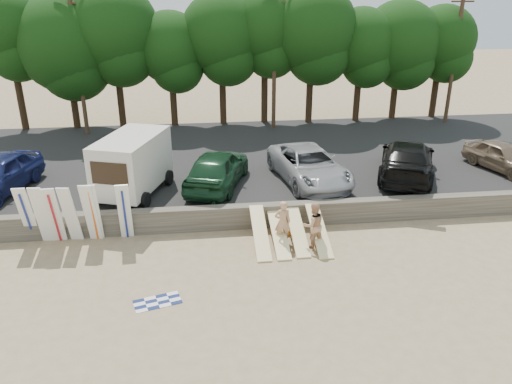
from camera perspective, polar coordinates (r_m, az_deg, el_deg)
ground at (r=18.75m, az=3.34°, el=-7.90°), size 120.00×120.00×0.00m
seawall at (r=21.13m, az=1.96°, el=-2.62°), size 44.00×0.50×1.00m
parking_lot at (r=28.08m, az=-0.35°, el=3.62°), size 44.00×14.50×0.70m
treeline at (r=33.58m, az=-3.54°, el=17.37°), size 32.64×6.39×9.07m
utility_poles at (r=32.51m, az=2.12°, el=15.44°), size 25.80×0.26×9.00m
box_trailer at (r=22.86m, az=-13.95°, el=3.32°), size 3.40×4.67×2.69m
car_1 at (r=23.31m, az=-4.45°, el=2.73°), size 3.65×5.65×1.79m
car_2 at (r=23.99m, az=6.11°, el=3.03°), size 3.63×6.20×1.62m
car_3 at (r=25.56m, az=16.87°, el=3.60°), size 4.77×6.62×1.78m
car_4 at (r=28.34m, az=26.39°, el=3.66°), size 2.85×4.57×1.45m
surfboard_upright_0 at (r=21.35m, az=-24.73°, el=-2.34°), size 0.51×0.81×2.51m
surfboard_upright_1 at (r=21.01m, az=-23.28°, el=-2.44°), size 0.55×0.72×2.54m
surfboard_upright_2 at (r=20.83m, az=-22.06°, el=-2.49°), size 0.50×0.76×2.52m
surfboard_upright_3 at (r=20.67m, az=-20.47°, el=-2.43°), size 0.61×0.81×2.52m
surfboard_upright_4 at (r=20.51m, az=-18.10°, el=-2.25°), size 0.51×0.64×2.55m
surfboard_upright_5 at (r=20.51m, az=-18.37°, el=-2.29°), size 0.58×0.70×2.55m
surfboard_upright_6 at (r=20.26m, az=-14.79°, el=-2.19°), size 0.56×0.76×2.53m
surfboard_low_0 at (r=19.61m, az=0.47°, el=-4.62°), size 0.56×2.85×1.08m
surfboard_low_1 at (r=19.80m, az=2.62°, el=-4.72°), size 0.56×2.91×0.85m
surfboard_low_2 at (r=19.96m, az=4.72°, el=-4.33°), size 0.56×2.88×0.98m
surfboard_low_3 at (r=19.95m, az=7.18°, el=-4.33°), size 0.56×2.85×1.06m
beachgoer_a at (r=19.61m, az=3.06°, el=-3.47°), size 0.66×0.44×1.80m
beachgoer_b at (r=19.43m, az=6.57°, el=-3.76°), size 1.03×0.87×1.85m
cooler at (r=20.86m, az=4.00°, el=-4.07°), size 0.43×0.37×0.32m
gear_bag at (r=20.57m, az=3.77°, el=-4.62°), size 0.34×0.29×0.22m
beach_towel at (r=16.87m, az=-11.19°, el=-12.21°), size 1.85×1.85×0.00m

